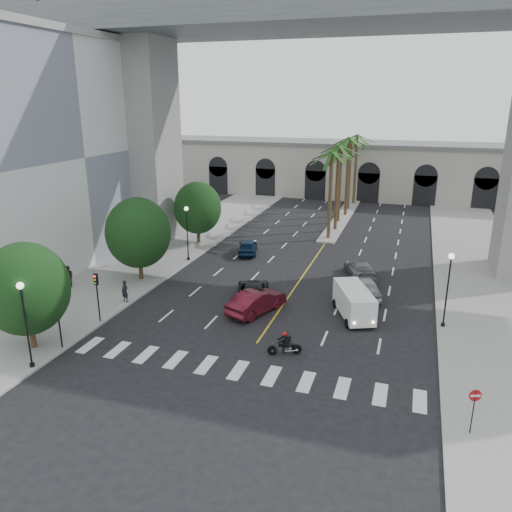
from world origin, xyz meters
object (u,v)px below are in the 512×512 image
at_px(lamp_post_left_far, 187,229).
at_px(traffic_signal_near, 58,312).
at_px(cargo_van, 354,302).
at_px(motorcycle_rider, 286,344).
at_px(car_a, 364,287).
at_px(car_b, 257,302).
at_px(pedestrian_a, 125,291).
at_px(pedestrian_b, 68,277).
at_px(car_c, 253,291).
at_px(car_e, 248,246).
at_px(do_not_enter_sign, 474,403).
at_px(car_d, 360,269).
at_px(traffic_signal_far, 97,289).
at_px(lamp_post_left_near, 25,318).
at_px(lamp_post_right, 448,284).

height_order(lamp_post_left_far, traffic_signal_near, lamp_post_left_far).
relative_size(lamp_post_left_far, cargo_van, 1.01).
distance_m(motorcycle_rider, car_a, 11.53).
distance_m(car_b, pedestrian_a, 10.12).
relative_size(cargo_van, pedestrian_b, 2.93).
bearing_deg(traffic_signal_near, car_c, 51.82).
height_order(car_e, do_not_enter_sign, do_not_enter_sign).
xyz_separation_m(traffic_signal_near, car_d, (16.11, 19.08, -1.78)).
height_order(traffic_signal_far, car_b, traffic_signal_far).
height_order(lamp_post_left_near, car_a, lamp_post_left_near).
xyz_separation_m(traffic_signal_far, car_d, (16.11, 15.08, -1.78)).
height_order(lamp_post_left_near, traffic_signal_far, lamp_post_left_near).
bearing_deg(do_not_enter_sign, lamp_post_left_near, 163.13).
distance_m(lamp_post_left_far, pedestrian_a, 11.13).
xyz_separation_m(traffic_signal_near, do_not_enter_sign, (23.51, -1.18, -0.74)).
distance_m(traffic_signal_far, car_e, 19.22).
relative_size(car_c, car_e, 1.18).
distance_m(lamp_post_left_near, lamp_post_right, 26.25).
distance_m(lamp_post_left_near, car_a, 24.27).
distance_m(car_c, pedestrian_b, 15.34).
bearing_deg(car_c, traffic_signal_far, 20.76).
xyz_separation_m(car_c, do_not_enter_sign, (14.65, -12.44, 1.04)).
bearing_deg(traffic_signal_near, lamp_post_left_near, -92.29).
relative_size(car_c, do_not_enter_sign, 2.16).
relative_size(traffic_signal_near, car_a, 0.77).
bearing_deg(motorcycle_rider, do_not_enter_sign, -48.79).
relative_size(traffic_signal_near, car_e, 0.82).
height_order(car_c, do_not_enter_sign, do_not_enter_sign).
xyz_separation_m(lamp_post_right, motorcycle_rider, (-9.28, -6.85, -2.53)).
distance_m(lamp_post_left_far, pedestrian_b, 11.63).
xyz_separation_m(car_b, car_d, (6.31, 9.97, -0.11)).
xyz_separation_m(lamp_post_left_far, pedestrian_b, (-6.19, -9.60, -2.17)).
bearing_deg(pedestrian_a, lamp_post_left_far, 102.31).
bearing_deg(car_a, pedestrian_a, 1.42).
distance_m(traffic_signal_far, car_d, 22.14).
bearing_deg(pedestrian_a, do_not_enter_sign, -7.47).
distance_m(lamp_post_left_near, do_not_enter_sign, 23.69).
bearing_deg(car_a, cargo_van, 65.30).
height_order(lamp_post_left_near, traffic_signal_near, lamp_post_left_near).
bearing_deg(car_e, lamp_post_left_near, 63.71).
bearing_deg(car_c, pedestrian_a, 3.47).
height_order(traffic_signal_far, pedestrian_a, traffic_signal_far).
height_order(car_a, pedestrian_a, pedestrian_a).
xyz_separation_m(lamp_post_right, car_d, (-6.59, 8.58, -2.49)).
height_order(lamp_post_right, pedestrian_b, lamp_post_right).
relative_size(car_b, car_c, 0.97).
bearing_deg(lamp_post_right, pedestrian_a, -172.77).
bearing_deg(car_a, lamp_post_left_far, -33.75).
relative_size(traffic_signal_near, pedestrian_a, 2.15).
xyz_separation_m(car_c, car_e, (-4.34, 11.33, 0.03)).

